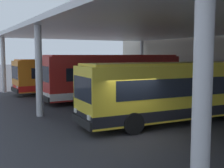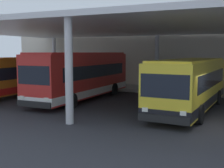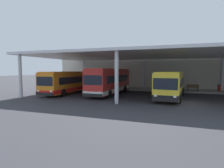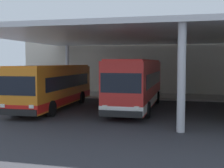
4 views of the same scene
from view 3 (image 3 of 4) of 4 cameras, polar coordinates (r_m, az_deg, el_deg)
ground_plane at (r=20.17m, az=20.73°, el=-5.57°), size 200.00×200.00×0.00m
platform_kerb at (r=31.80m, az=20.33°, el=-1.89°), size 42.00×4.50×0.18m
station_building_facade at (r=34.89m, az=20.42°, el=4.73°), size 48.00×1.60×7.59m
canopy_shelter at (r=25.46m, az=20.81°, el=8.41°), size 40.00×17.00×5.55m
bus_nearest_bay at (r=27.44m, az=-13.39°, el=0.61°), size 2.91×10.59×3.17m
bus_second_bay at (r=25.86m, az=-0.59°, el=0.92°), size 2.78×11.35×3.57m
bus_middle_bay at (r=23.33m, az=17.76°, el=-0.10°), size 3.23×10.68×3.17m
bench_waiting at (r=31.89m, az=23.66°, el=-0.93°), size 1.80×0.45×0.92m
trash_bin at (r=32.39m, az=30.23°, el=-1.05°), size 0.52×0.52×0.98m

